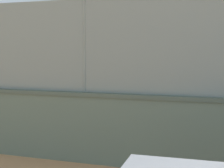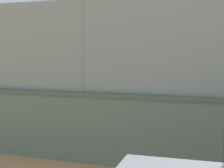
# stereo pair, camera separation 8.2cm
# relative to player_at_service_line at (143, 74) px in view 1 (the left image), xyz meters

# --- Properties ---
(ground_plane) EXTENTS (260.00, 260.00, 0.00)m
(ground_plane) POSITION_rel_player_at_service_line_xyz_m (0.79, -0.13, -1.02)
(ground_plane) COLOR tan
(perimeter_wall) EXTENTS (23.87, 0.97, 1.53)m
(perimeter_wall) POSITION_rel_player_at_service_line_xyz_m (-0.63, 13.86, -0.25)
(perimeter_wall) COLOR slate
(perimeter_wall) RESTS_ON ground_plane
(fence_panel_on_wall) EXTENTS (23.45, 0.58, 1.98)m
(fence_panel_on_wall) POSITION_rel_player_at_service_line_xyz_m (-0.63, 13.86, 1.50)
(fence_panel_on_wall) COLOR gray
(fence_panel_on_wall) RESTS_ON perimeter_wall
(player_at_service_line) EXTENTS (0.80, 1.29, 1.71)m
(player_at_service_line) POSITION_rel_player_at_service_line_xyz_m (0.00, 0.00, 0.00)
(player_at_service_line) COLOR black
(player_at_service_line) RESTS_ON ground_plane
(player_baseline_waiting) EXTENTS (0.82, 0.71, 1.65)m
(player_baseline_waiting) POSITION_rel_player_at_service_line_xyz_m (-2.65, 11.55, -0.04)
(player_baseline_waiting) COLOR black
(player_baseline_waiting) RESTS_ON ground_plane
(sports_ball) EXTENTS (0.16, 0.16, 0.16)m
(sports_ball) POSITION_rel_player_at_service_line_xyz_m (-1.01, 0.62, -0.94)
(sports_ball) COLOR #3399D8
(sports_ball) RESTS_ON ground_plane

